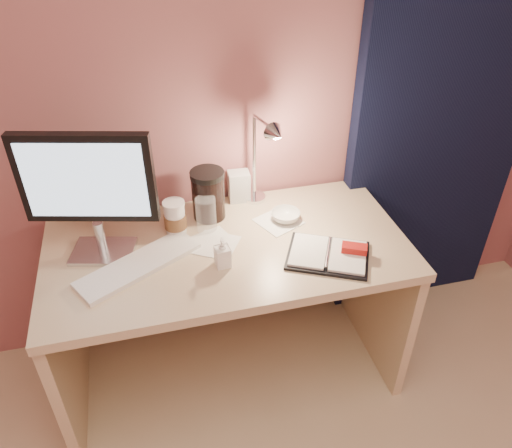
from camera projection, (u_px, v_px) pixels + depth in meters
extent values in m
plane|color=#985859|center=(204.00, 82.00, 1.92)|extent=(3.50, 0.00, 3.50)
cube|color=black|center=(446.00, 100.00, 2.17)|extent=(0.85, 0.08, 2.20)
cube|color=#C0B188|center=(228.00, 250.00, 1.95)|extent=(1.40, 0.70, 0.04)
cube|color=#C0B188|center=(67.00, 346.00, 2.02)|extent=(0.04, 0.66, 0.69)
cube|color=#C0B188|center=(375.00, 289.00, 2.29)|extent=(0.04, 0.66, 0.69)
cube|color=#C0B188|center=(216.00, 259.00, 2.39)|extent=(1.32, 0.03, 0.55)
cube|color=silver|center=(104.00, 251.00, 1.89)|extent=(0.26, 0.22, 0.02)
cylinder|color=silver|center=(100.00, 237.00, 1.85)|extent=(0.04, 0.04, 0.12)
cube|color=black|center=(87.00, 177.00, 1.70)|extent=(0.46, 0.15, 0.33)
cube|color=#BBDFFF|center=(89.00, 181.00, 1.68)|extent=(0.40, 0.11, 0.28)
cube|color=white|center=(139.00, 265.00, 1.83)|extent=(0.48, 0.35, 0.02)
cube|color=black|center=(328.00, 256.00, 1.88)|extent=(0.37, 0.34, 0.01)
cube|color=white|center=(309.00, 251.00, 1.88)|extent=(0.21, 0.24, 0.01)
cube|color=white|center=(348.00, 256.00, 1.86)|extent=(0.21, 0.24, 0.01)
cube|color=#B2240F|center=(354.00, 248.00, 1.87)|extent=(0.10, 0.08, 0.03)
cube|color=white|center=(278.00, 221.00, 2.06)|extent=(0.21, 0.21, 0.00)
cube|color=white|center=(216.00, 245.00, 1.94)|extent=(0.22, 0.22, 0.00)
cube|color=white|center=(213.00, 240.00, 1.96)|extent=(0.18, 0.18, 0.00)
cylinder|color=white|center=(175.00, 219.00, 1.97)|extent=(0.08, 0.08, 0.13)
cylinder|color=brown|center=(175.00, 221.00, 1.97)|extent=(0.09, 0.09, 0.06)
cylinder|color=white|center=(173.00, 204.00, 1.93)|extent=(0.09, 0.09, 0.01)
cylinder|color=white|center=(206.00, 214.00, 1.98)|extent=(0.08, 0.08, 0.14)
imported|color=silver|center=(286.00, 216.00, 2.07)|extent=(0.15, 0.15, 0.04)
imported|color=white|center=(223.00, 252.00, 1.80)|extent=(0.06, 0.06, 0.12)
cylinder|color=black|center=(208.00, 197.00, 2.04)|extent=(0.13, 0.13, 0.19)
cube|color=beige|center=(239.00, 186.00, 2.17)|extent=(0.09, 0.08, 0.14)
cylinder|color=silver|center=(254.00, 197.00, 2.20)|extent=(0.10, 0.10, 0.02)
cylinder|color=silver|center=(254.00, 158.00, 2.09)|extent=(0.02, 0.02, 0.37)
cone|color=silver|center=(253.00, 137.00, 1.84)|extent=(0.09, 0.08, 0.08)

